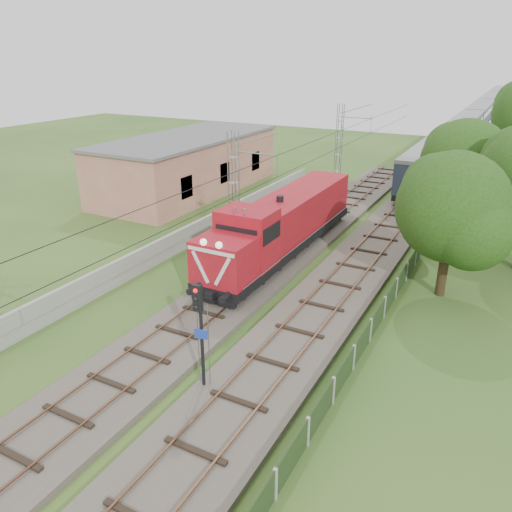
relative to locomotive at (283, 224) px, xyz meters
The scene contains 12 objects.
ground 13.21m from the locomotive, 90.00° to the right, with size 140.00×140.00×0.00m, color #2D5720.
track_main 6.36m from the locomotive, 90.00° to the right, with size 4.20×70.00×0.45m.
track_side 8.84m from the locomotive, 54.40° to the left, with size 4.20×80.00×0.45m.
catenary 3.60m from the locomotive, 160.99° to the right, with size 3.31×70.00×8.00m.
boundary_wall 6.75m from the locomotive, behind, with size 0.25×40.00×1.50m, color #9E9E99.
station_building 18.59m from the locomotive, 143.78° to the left, with size 8.40×20.40×5.22m.
fence 12.92m from the locomotive, 51.38° to the right, with size 0.12×32.00×1.20m.
locomotive is the anchor object (origin of this frame).
coach_rake 71.22m from the locomotive, 85.97° to the left, with size 3.04×113.58×3.51m.
signal_post 14.64m from the locomotive, 77.13° to the right, with size 0.53×0.41×4.76m.
tree_a 10.53m from the locomotive, ahead, with size 6.12×5.83×7.93m.
tree_c 13.89m from the locomotive, 46.14° to the left, with size 6.43×6.12×8.33m.
Camera 1 is at (12.70, -14.55, 12.44)m, focal length 35.00 mm.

